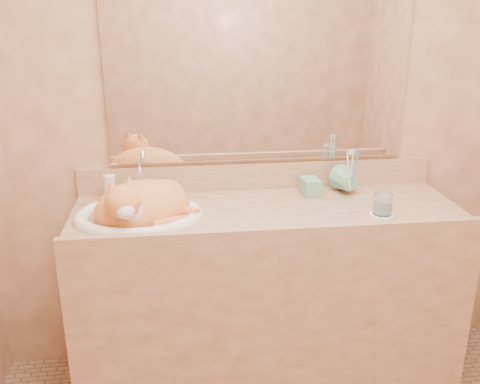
{
  "coord_description": "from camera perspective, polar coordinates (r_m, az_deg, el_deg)",
  "views": [
    {
      "loc": [
        -0.36,
        -1.29,
        1.66
      ],
      "look_at": [
        -0.12,
        0.7,
        0.94
      ],
      "focal_mm": 40.0,
      "sensor_mm": 36.0,
      "label": 1
    }
  ],
  "objects": [
    {
      "name": "lotion_bottle",
      "position": [
        2.33,
        -13.7,
        0.35
      ],
      "size": [
        0.05,
        0.05,
        0.12
      ],
      "primitive_type": "cylinder",
      "color": "white",
      "rests_on": "vanity_counter"
    },
    {
      "name": "wall_back",
      "position": [
        2.36,
        2.0,
        9.69
      ],
      "size": [
        2.4,
        0.02,
        2.5
      ],
      "primitive_type": "cube",
      "color": "#986245",
      "rests_on": "ground"
    },
    {
      "name": "faucet",
      "position": [
        2.31,
        -10.57,
        0.93
      ],
      "size": [
        0.05,
        0.11,
        0.16
      ],
      "primitive_type": null,
      "rotation": [
        0.0,
        0.0,
        -0.08
      ],
      "color": "white",
      "rests_on": "vanity_counter"
    },
    {
      "name": "mirror",
      "position": [
        2.32,
        2.09,
        13.04
      ],
      "size": [
        1.3,
        0.02,
        0.8
      ],
      "primitive_type": "cube",
      "color": "white",
      "rests_on": "wall_back"
    },
    {
      "name": "saucer",
      "position": [
        2.2,
        14.89,
        -2.39
      ],
      "size": [
        0.1,
        0.1,
        0.01
      ],
      "primitive_type": "cylinder",
      "color": "white",
      "rests_on": "vanity_counter"
    },
    {
      "name": "toothbrush_cup",
      "position": [
        2.38,
        11.73,
        0.76
      ],
      "size": [
        0.14,
        0.14,
        0.11
      ],
      "primitive_type": "imported",
      "rotation": [
        0.0,
        0.0,
        0.16
      ],
      "color": "#68A685",
      "rests_on": "vanity_counter"
    },
    {
      "name": "soap_dispenser",
      "position": [
        2.32,
        7.98,
        1.2
      ],
      "size": [
        0.08,
        0.08,
        0.16
      ],
      "primitive_type": "imported",
      "rotation": [
        0.0,
        0.0,
        0.07
      ],
      "color": "#68A685",
      "rests_on": "vanity_counter"
    },
    {
      "name": "sink_basin",
      "position": [
        2.13,
        -10.84,
        -0.73
      ],
      "size": [
        0.5,
        0.42,
        0.15
      ],
      "primitive_type": null,
      "rotation": [
        0.0,
        0.0,
        0.02
      ],
      "color": "white",
      "rests_on": "vanity_counter"
    },
    {
      "name": "vanity_counter",
      "position": [
        2.39,
        2.8,
        -11.38
      ],
      "size": [
        1.6,
        0.55,
        0.85
      ],
      "primitive_type": null,
      "color": "#8C5C3E",
      "rests_on": "floor"
    },
    {
      "name": "toothbrushes",
      "position": [
        2.35,
        11.85,
        2.44
      ],
      "size": [
        0.04,
        0.04,
        0.22
      ],
      "primitive_type": null,
      "color": "white",
      "rests_on": "toothbrush_cup"
    },
    {
      "name": "cat",
      "position": [
        2.13,
        -10.49,
        -1.21
      ],
      "size": [
        0.48,
        0.44,
        0.21
      ],
      "primitive_type": null,
      "rotation": [
        0.0,
        0.0,
        0.39
      ],
      "color": "orange",
      "rests_on": "sink_basin"
    },
    {
      "name": "water_glass",
      "position": [
        2.19,
        15.0,
        -1.22
      ],
      "size": [
        0.07,
        0.07,
        0.09
      ],
      "primitive_type": "cylinder",
      "color": "white",
      "rests_on": "saucer"
    }
  ]
}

